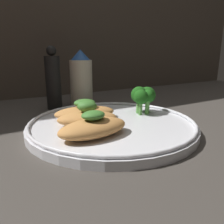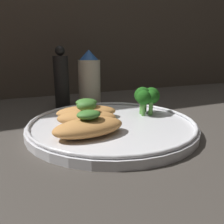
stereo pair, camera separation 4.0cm
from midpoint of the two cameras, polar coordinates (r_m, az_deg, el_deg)
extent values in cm
cube|color=#3D3833|center=(41.42, 2.79, -5.26)|extent=(180.00, 180.00, 1.00)
cylinder|color=silver|center=(41.02, 2.81, -3.68)|extent=(30.98, 30.98, 1.40)
torus|color=silver|center=(40.72, 2.83, -2.35)|extent=(30.38, 30.38, 0.60)
ellipsoid|color=#BC7F42|center=(33.87, -2.66, -4.05)|extent=(11.95, 6.85, 2.72)
ellipsoid|color=#3D752D|center=(33.27, -2.70, -0.72)|extent=(4.01, 3.32, 1.36)
ellipsoid|color=#BC7F42|center=(39.10, -3.69, -1.60)|extent=(11.67, 8.30, 2.56)
ellipsoid|color=#3D752D|center=(38.53, -3.74, 1.60)|extent=(4.13, 3.69, 1.92)
ellipsoid|color=#BC7F42|center=(43.35, -4.02, -0.04)|extent=(12.74, 8.20, 2.43)
ellipsoid|color=#3D752D|center=(42.89, -4.07, 2.50)|extent=(4.78, 4.14, 1.50)
cylinder|color=#569942|center=(47.85, 12.46, 1.15)|extent=(0.71, 0.71, 2.57)
sphere|color=#195114|center=(47.33, 12.63, 4.14)|extent=(3.60, 3.60, 3.60)
cylinder|color=#569942|center=(48.50, 10.78, 1.22)|extent=(1.03, 1.03, 2.24)
sphere|color=#195114|center=(48.02, 10.91, 3.91)|extent=(3.41, 3.41, 3.41)
cylinder|color=#569942|center=(46.97, 10.32, 1.18)|extent=(1.07, 1.07, 2.84)
sphere|color=#195114|center=(46.43, 10.47, 4.33)|extent=(3.45, 3.45, 3.45)
cylinder|color=#569942|center=(45.56, 10.70, 0.68)|extent=(0.73, 0.73, 2.76)
sphere|color=#195114|center=(45.04, 10.85, 3.70)|extent=(3.03, 3.03, 3.03)
cylinder|color=#569942|center=(46.35, 12.56, 1.00)|extent=(0.86, 0.86, 3.04)
sphere|color=#195114|center=(45.85, 12.73, 3.92)|extent=(2.53, 2.53, 2.53)
cylinder|color=beige|center=(60.50, -4.00, 7.59)|extent=(5.99, 5.99, 12.25)
cone|color=#23519E|center=(60.03, -4.13, 14.69)|extent=(5.09, 5.09, 2.69)
cylinder|color=black|center=(58.22, -11.10, 7.61)|extent=(3.79, 3.79, 13.35)
sphere|color=black|center=(57.79, -11.50, 15.41)|extent=(2.46, 2.46, 2.46)
camera|label=1|loc=(0.02, -87.14, 0.76)|focal=35.00mm
camera|label=2|loc=(0.02, 92.86, -0.76)|focal=35.00mm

